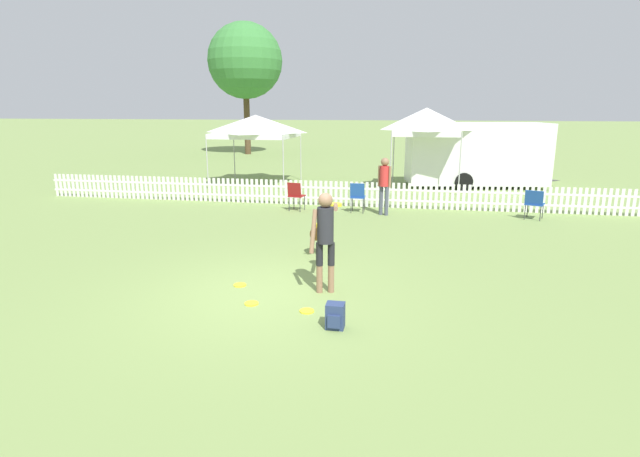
{
  "coord_description": "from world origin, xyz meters",
  "views": [
    {
      "loc": [
        2.28,
        -7.73,
        3.11
      ],
      "look_at": [
        0.59,
        1.49,
        0.83
      ],
      "focal_mm": 28.0,
      "sensor_mm": 36.0,
      "label": 1
    }
  ],
  "objects_px": {
    "frisbee_near_handler": "(307,311)",
    "spectator_standing": "(384,180)",
    "canopy_tent_secondary": "(256,126)",
    "handler_person": "(326,230)",
    "leaping_dog": "(317,234)",
    "folding_chair_green_right": "(534,202)",
    "tree_left_grove": "(245,61)",
    "backpack_on_grass": "(335,316)",
    "folding_chair_center": "(296,194)",
    "frisbee_midfield": "(251,303)",
    "canopy_tent_main": "(426,122)",
    "folding_chair_blue_left": "(358,195)",
    "frisbee_near_dog": "(240,285)",
    "equipment_trailer": "(476,153)"
  },
  "relations": [
    {
      "from": "frisbee_near_handler",
      "to": "spectator_standing",
      "type": "bearing_deg",
      "value": 84.25
    },
    {
      "from": "frisbee_near_handler",
      "to": "canopy_tent_secondary",
      "type": "xyz_separation_m",
      "value": [
        -4.78,
        12.72,
        2.35
      ]
    },
    {
      "from": "handler_person",
      "to": "leaping_dog",
      "type": "xyz_separation_m",
      "value": [
        -0.56,
        2.13,
        -0.62
      ]
    },
    {
      "from": "folding_chair_green_right",
      "to": "tree_left_grove",
      "type": "relative_size",
      "value": 0.1
    },
    {
      "from": "tree_left_grove",
      "to": "folding_chair_green_right",
      "type": "bearing_deg",
      "value": -51.49
    },
    {
      "from": "leaping_dog",
      "to": "spectator_standing",
      "type": "distance_m",
      "value": 4.61
    },
    {
      "from": "backpack_on_grass",
      "to": "spectator_standing",
      "type": "distance_m",
      "value": 8.03
    },
    {
      "from": "backpack_on_grass",
      "to": "folding_chair_center",
      "type": "height_order",
      "value": "folding_chair_center"
    },
    {
      "from": "backpack_on_grass",
      "to": "tree_left_grove",
      "type": "bearing_deg",
      "value": 110.91
    },
    {
      "from": "frisbee_near_handler",
      "to": "tree_left_grove",
      "type": "distance_m",
      "value": 28.25
    },
    {
      "from": "canopy_tent_secondary",
      "to": "frisbee_midfield",
      "type": "bearing_deg",
      "value": -73.06
    },
    {
      "from": "spectator_standing",
      "to": "backpack_on_grass",
      "type": "bearing_deg",
      "value": 109.95
    },
    {
      "from": "canopy_tent_main",
      "to": "spectator_standing",
      "type": "distance_m",
      "value": 5.5
    },
    {
      "from": "frisbee_near_handler",
      "to": "folding_chair_green_right",
      "type": "height_order",
      "value": "folding_chair_green_right"
    },
    {
      "from": "backpack_on_grass",
      "to": "folding_chair_green_right",
      "type": "xyz_separation_m",
      "value": [
        4.45,
        8.12,
        0.33
      ]
    },
    {
      "from": "backpack_on_grass",
      "to": "tree_left_grove",
      "type": "distance_m",
      "value": 28.86
    },
    {
      "from": "folding_chair_blue_left",
      "to": "folding_chair_green_right",
      "type": "xyz_separation_m",
      "value": [
        5.02,
        -0.06,
        -0.04
      ]
    },
    {
      "from": "frisbee_near_handler",
      "to": "folding_chair_blue_left",
      "type": "xyz_separation_m",
      "value": [
        -0.05,
        7.68,
        0.54
      ]
    },
    {
      "from": "frisbee_midfield",
      "to": "folding_chair_center",
      "type": "height_order",
      "value": "folding_chair_center"
    },
    {
      "from": "folding_chair_blue_left",
      "to": "folding_chair_green_right",
      "type": "relative_size",
      "value": 1.07
    },
    {
      "from": "handler_person",
      "to": "canopy_tent_secondary",
      "type": "xyz_separation_m",
      "value": [
        -4.92,
        11.79,
        1.27
      ]
    },
    {
      "from": "handler_person",
      "to": "folding_chair_blue_left",
      "type": "distance_m",
      "value": 6.77
    },
    {
      "from": "folding_chair_center",
      "to": "handler_person",
      "type": "bearing_deg",
      "value": 117.83
    },
    {
      "from": "folding_chair_center",
      "to": "canopy_tent_secondary",
      "type": "xyz_separation_m",
      "value": [
        -2.84,
        5.13,
        1.83
      ]
    },
    {
      "from": "folding_chair_green_right",
      "to": "canopy_tent_main",
      "type": "xyz_separation_m",
      "value": [
        -2.98,
        5.0,
        2.07
      ]
    },
    {
      "from": "folding_chair_blue_left",
      "to": "tree_left_grove",
      "type": "height_order",
      "value": "tree_left_grove"
    },
    {
      "from": "backpack_on_grass",
      "to": "folding_chair_center",
      "type": "bearing_deg",
      "value": 106.95
    },
    {
      "from": "frisbee_near_dog",
      "to": "spectator_standing",
      "type": "distance_m",
      "value": 6.97
    },
    {
      "from": "folding_chair_blue_left",
      "to": "folding_chair_center",
      "type": "bearing_deg",
      "value": 2.68
    },
    {
      "from": "frisbee_near_dog",
      "to": "canopy_tent_main",
      "type": "height_order",
      "value": "canopy_tent_main"
    },
    {
      "from": "backpack_on_grass",
      "to": "leaping_dog",
      "type": "bearing_deg",
      "value": 104.92
    },
    {
      "from": "frisbee_near_handler",
      "to": "tree_left_grove",
      "type": "relative_size",
      "value": 0.03
    },
    {
      "from": "backpack_on_grass",
      "to": "canopy_tent_secondary",
      "type": "distance_m",
      "value": 14.42
    },
    {
      "from": "canopy_tent_secondary",
      "to": "frisbee_near_handler",
      "type": "bearing_deg",
      "value": -69.4
    },
    {
      "from": "frisbee_midfield",
      "to": "equipment_trailer",
      "type": "distance_m",
      "value": 14.52
    },
    {
      "from": "folding_chair_green_right",
      "to": "canopy_tent_main",
      "type": "relative_size",
      "value": 0.28
    },
    {
      "from": "frisbee_near_dog",
      "to": "folding_chair_green_right",
      "type": "relative_size",
      "value": 0.27
    },
    {
      "from": "frisbee_near_handler",
      "to": "frisbee_midfield",
      "type": "xyz_separation_m",
      "value": [
        -0.95,
        0.14,
        0.0
      ]
    },
    {
      "from": "frisbee_midfield",
      "to": "frisbee_near_dog",
      "type": "bearing_deg",
      "value": 120.87
    },
    {
      "from": "frisbee_near_dog",
      "to": "backpack_on_grass",
      "type": "height_order",
      "value": "backpack_on_grass"
    },
    {
      "from": "handler_person",
      "to": "equipment_trailer",
      "type": "bearing_deg",
      "value": 58.56
    },
    {
      "from": "spectator_standing",
      "to": "tree_left_grove",
      "type": "xyz_separation_m",
      "value": [
        -10.31,
        18.4,
        5.04
      ]
    },
    {
      "from": "frisbee_midfield",
      "to": "backpack_on_grass",
      "type": "height_order",
      "value": "backpack_on_grass"
    },
    {
      "from": "canopy_tent_secondary",
      "to": "tree_left_grove",
      "type": "relative_size",
      "value": 0.36
    },
    {
      "from": "frisbee_midfield",
      "to": "tree_left_grove",
      "type": "distance_m",
      "value": 27.81
    },
    {
      "from": "canopy_tent_main",
      "to": "canopy_tent_secondary",
      "type": "relative_size",
      "value": 1.0
    },
    {
      "from": "folding_chair_green_right",
      "to": "equipment_trailer",
      "type": "bearing_deg",
      "value": -59.76
    },
    {
      "from": "handler_person",
      "to": "folding_chair_center",
      "type": "xyz_separation_m",
      "value": [
        -2.08,
        6.66,
        -0.56
      ]
    },
    {
      "from": "frisbee_near_handler",
      "to": "canopy_tent_main",
      "type": "bearing_deg",
      "value": 81.02
    },
    {
      "from": "handler_person",
      "to": "spectator_standing",
      "type": "height_order",
      "value": "handler_person"
    }
  ]
}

